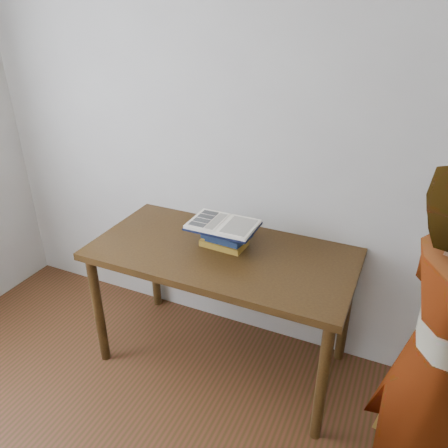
% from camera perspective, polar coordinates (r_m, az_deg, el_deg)
% --- Properties ---
extents(desk, '(1.50, 0.75, 0.80)m').
position_cam_1_polar(desk, '(2.54, -0.26, -5.39)').
color(desk, '#422C10').
rests_on(desk, ground).
extents(book_stack, '(0.29, 0.21, 0.13)m').
position_cam_1_polar(book_stack, '(2.50, 0.16, -1.58)').
color(book_stack, olive).
rests_on(book_stack, desk).
extents(open_book, '(0.38, 0.26, 0.03)m').
position_cam_1_polar(open_book, '(2.45, -0.13, -0.10)').
color(open_book, black).
rests_on(open_book, book_stack).
extents(reader, '(0.56, 0.69, 1.64)m').
position_cam_1_polar(reader, '(1.96, 25.76, -16.07)').
color(reader, tan).
rests_on(reader, ground).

